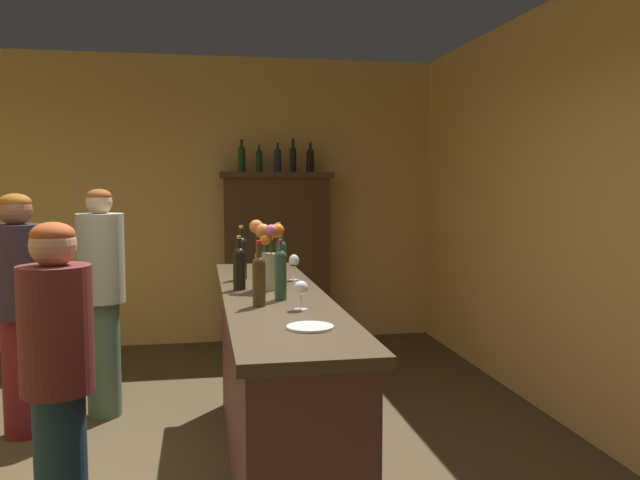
{
  "coord_description": "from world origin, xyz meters",
  "views": [
    {
      "loc": [
        0.26,
        -3.21,
        1.66
      ],
      "look_at": [
        0.91,
        0.33,
        1.34
      ],
      "focal_mm": 36.72,
      "sensor_mm": 36.0,
      "label": 1
    }
  ],
  "objects_px": {
    "wine_glass_front": "(301,289)",
    "patron_redhead": "(102,292)",
    "flower_arrangement": "(267,256)",
    "wine_glass_mid": "(294,262)",
    "display_bottle_center": "(278,158)",
    "wine_bottle_chardonnay": "(279,248)",
    "display_bottle_right": "(310,159)",
    "wine_bottle_pinot": "(241,256)",
    "wine_bottle_riesling": "(239,266)",
    "patron_near_entrance": "(58,376)",
    "bar_counter": "(275,387)",
    "display_cabinet": "(277,256)",
    "wine_bottle_merlot": "(280,272)",
    "wine_bottle_rose": "(281,260)",
    "cheese_plate": "(310,327)",
    "display_bottle_midleft": "(259,160)",
    "wine_bottle_syrah": "(259,278)",
    "patron_tall": "(19,303)",
    "display_bottle_midright": "(293,158)",
    "display_bottle_left": "(242,157)"
  },
  "relations": [
    {
      "from": "wine_glass_mid",
      "to": "display_bottle_right",
      "type": "distance_m",
      "value": 2.73
    },
    {
      "from": "wine_bottle_rose",
      "to": "cheese_plate",
      "type": "distance_m",
      "value": 1.18
    },
    {
      "from": "display_cabinet",
      "to": "wine_glass_front",
      "type": "height_order",
      "value": "display_cabinet"
    },
    {
      "from": "bar_counter",
      "to": "wine_bottle_pinot",
      "type": "bearing_deg",
      "value": 103.73
    },
    {
      "from": "bar_counter",
      "to": "wine_bottle_merlot",
      "type": "relative_size",
      "value": 8.64
    },
    {
      "from": "wine_glass_mid",
      "to": "display_bottle_center",
      "type": "bearing_deg",
      "value": 85.51
    },
    {
      "from": "display_bottle_midleft",
      "to": "cheese_plate",
      "type": "bearing_deg",
      "value": -92.05
    },
    {
      "from": "wine_bottle_riesling",
      "to": "display_bottle_right",
      "type": "bearing_deg",
      "value": 72.83
    },
    {
      "from": "flower_arrangement",
      "to": "display_bottle_right",
      "type": "xyz_separation_m",
      "value": [
        0.74,
        2.9,
        0.65
      ]
    },
    {
      "from": "wine_bottle_pinot",
      "to": "display_bottle_right",
      "type": "distance_m",
      "value": 2.71
    },
    {
      "from": "wine_glass_front",
      "to": "patron_redhead",
      "type": "xyz_separation_m",
      "value": [
        -1.16,
        1.7,
        -0.26
      ]
    },
    {
      "from": "display_bottle_left",
      "to": "display_bottle_midright",
      "type": "distance_m",
      "value": 0.51
    },
    {
      "from": "wine_bottle_syrah",
      "to": "display_bottle_left",
      "type": "relative_size",
      "value": 1.01
    },
    {
      "from": "patron_near_entrance",
      "to": "cheese_plate",
      "type": "bearing_deg",
      "value": -27.87
    },
    {
      "from": "display_cabinet",
      "to": "display_bottle_midright",
      "type": "relative_size",
      "value": 5.23
    },
    {
      "from": "wine_bottle_pinot",
      "to": "cheese_plate",
      "type": "xyz_separation_m",
      "value": [
        0.2,
        -1.44,
        -0.14
      ]
    },
    {
      "from": "wine_bottle_chardonnay",
      "to": "display_bottle_right",
      "type": "xyz_separation_m",
      "value": [
        0.56,
        1.99,
        0.7
      ]
    },
    {
      "from": "display_cabinet",
      "to": "flower_arrangement",
      "type": "xyz_separation_m",
      "value": [
        -0.39,
        -2.9,
        0.33
      ]
    },
    {
      "from": "cheese_plate",
      "to": "display_bottle_center",
      "type": "height_order",
      "value": "display_bottle_center"
    },
    {
      "from": "wine_bottle_syrah",
      "to": "patron_near_entrance",
      "type": "bearing_deg",
      "value": -162.92
    },
    {
      "from": "wine_glass_front",
      "to": "wine_bottle_rose",
      "type": "bearing_deg",
      "value": 90.02
    },
    {
      "from": "wine_bottle_chardonnay",
      "to": "patron_redhead",
      "type": "relative_size",
      "value": 0.2
    },
    {
      "from": "wine_bottle_chardonnay",
      "to": "wine_bottle_syrah",
      "type": "relative_size",
      "value": 1.0
    },
    {
      "from": "wine_bottle_riesling",
      "to": "patron_near_entrance",
      "type": "distance_m",
      "value": 1.19
    },
    {
      "from": "wine_bottle_merlot",
      "to": "wine_glass_mid",
      "type": "distance_m",
      "value": 0.68
    },
    {
      "from": "patron_near_entrance",
      "to": "bar_counter",
      "type": "bearing_deg",
      "value": 17.02
    },
    {
      "from": "display_bottle_right",
      "to": "wine_bottle_riesling",
      "type": "bearing_deg",
      "value": -107.17
    },
    {
      "from": "wine_bottle_riesling",
      "to": "flower_arrangement",
      "type": "relative_size",
      "value": 0.77
    },
    {
      "from": "wine_bottle_chardonnay",
      "to": "display_bottle_midleft",
      "type": "relative_size",
      "value": 1.16
    },
    {
      "from": "wine_glass_mid",
      "to": "wine_bottle_chardonnay",
      "type": "bearing_deg",
      "value": 92.57
    },
    {
      "from": "patron_redhead",
      "to": "wine_bottle_riesling",
      "type": "bearing_deg",
      "value": -18.99
    },
    {
      "from": "wine_bottle_riesling",
      "to": "display_bottle_midright",
      "type": "height_order",
      "value": "display_bottle_midright"
    },
    {
      "from": "bar_counter",
      "to": "display_cabinet",
      "type": "relative_size",
      "value": 1.54
    },
    {
      "from": "flower_arrangement",
      "to": "patron_redhead",
      "type": "xyz_separation_m",
      "value": [
        -1.06,
        1.08,
        -0.36
      ]
    },
    {
      "from": "wine_bottle_pinot",
      "to": "wine_glass_front",
      "type": "distance_m",
      "value": 1.06
    },
    {
      "from": "wine_glass_mid",
      "to": "patron_tall",
      "type": "distance_m",
      "value": 1.82
    },
    {
      "from": "display_bottle_midleft",
      "to": "patron_tall",
      "type": "xyz_separation_m",
      "value": [
        -1.75,
        -2.11,
        -1.0
      ]
    },
    {
      "from": "display_cabinet",
      "to": "wine_bottle_riesling",
      "type": "relative_size",
      "value": 5.73
    },
    {
      "from": "wine_bottle_riesling",
      "to": "patron_near_entrance",
      "type": "relative_size",
      "value": 0.21
    },
    {
      "from": "wine_bottle_merlot",
      "to": "display_cabinet",
      "type": "bearing_deg",
      "value": 83.8
    },
    {
      "from": "wine_bottle_pinot",
      "to": "display_bottle_midright",
      "type": "height_order",
      "value": "display_bottle_midright"
    },
    {
      "from": "bar_counter",
      "to": "wine_bottle_chardonnay",
      "type": "xyz_separation_m",
      "value": [
        0.15,
        1.07,
        0.67
      ]
    },
    {
      "from": "wine_glass_mid",
      "to": "display_bottle_midleft",
      "type": "relative_size",
      "value": 0.58
    },
    {
      "from": "display_bottle_center",
      "to": "wine_bottle_pinot",
      "type": "bearing_deg",
      "value": -101.87
    },
    {
      "from": "wine_glass_front",
      "to": "wine_bottle_syrah",
      "type": "bearing_deg",
      "value": 146.17
    },
    {
      "from": "display_bottle_left",
      "to": "patron_tall",
      "type": "height_order",
      "value": "display_bottle_left"
    },
    {
      "from": "display_cabinet",
      "to": "patron_redhead",
      "type": "height_order",
      "value": "display_cabinet"
    },
    {
      "from": "display_bottle_midleft",
      "to": "patron_redhead",
      "type": "distance_m",
      "value": 2.44
    },
    {
      "from": "wine_bottle_syrah",
      "to": "patron_tall",
      "type": "relative_size",
      "value": 0.2
    },
    {
      "from": "display_bottle_center",
      "to": "display_bottle_right",
      "type": "distance_m",
      "value": 0.33
    }
  ]
}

